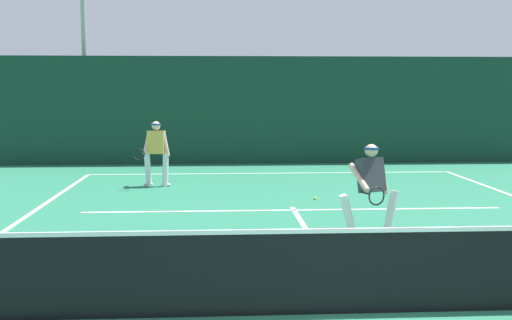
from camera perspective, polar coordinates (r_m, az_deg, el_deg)
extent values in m
plane|color=#267351|center=(7.41, 9.17, -13.35)|extent=(80.00, 80.00, 0.00)
cube|color=white|center=(18.83, 1.33, -1.18)|extent=(10.63, 0.10, 0.01)
cube|color=white|center=(13.20, 3.41, -4.48)|extent=(8.66, 0.10, 0.01)
cube|color=white|center=(10.43, 5.31, -7.44)|extent=(0.10, 6.40, 0.01)
cube|color=black|center=(7.27, 9.24, -9.94)|extent=(11.46, 0.02, 0.92)
cube|color=white|center=(7.15, 9.31, -6.22)|extent=(11.46, 0.03, 0.05)
cylinder|color=silver|center=(10.98, 11.91, -4.73)|extent=(0.32, 0.23, 0.81)
cylinder|color=silver|center=(10.54, 8.29, -5.12)|extent=(0.39, 0.26, 0.81)
ellipsoid|color=white|center=(11.05, 11.87, -6.53)|extent=(0.28, 0.19, 0.09)
ellipsoid|color=white|center=(10.61, 8.26, -7.00)|extent=(0.28, 0.19, 0.09)
cube|color=#2D3338|center=(10.64, 10.21, -1.33)|extent=(0.51, 0.47, 0.60)
cylinder|color=beige|center=(10.77, 11.23, -1.40)|extent=(0.25, 0.17, 0.62)
cylinder|color=beige|center=(10.52, 9.17, -1.54)|extent=(0.28, 0.55, 0.43)
sphere|color=beige|center=(10.59, 10.26, 0.83)|extent=(0.21, 0.21, 0.21)
cylinder|color=#19478C|center=(10.59, 10.26, 1.03)|extent=(0.30, 0.30, 0.04)
cylinder|color=black|center=(10.32, 9.66, -2.91)|extent=(0.12, 0.26, 0.03)
torus|color=black|center=(10.04, 10.71, -3.19)|extent=(0.28, 0.12, 0.29)
cylinder|color=silver|center=(16.43, -8.09, -0.90)|extent=(0.21, 0.18, 0.84)
cylinder|color=silver|center=(16.54, -9.61, -0.88)|extent=(0.22, 0.18, 0.84)
ellipsoid|color=white|center=(16.48, -8.07, -2.19)|extent=(0.27, 0.15, 0.09)
ellipsoid|color=white|center=(16.59, -9.59, -2.16)|extent=(0.27, 0.15, 0.09)
cube|color=#E5B24C|center=(16.41, -8.90, 1.57)|extent=(0.47, 0.32, 0.60)
cylinder|color=beige|center=(16.36, -8.08, 1.48)|extent=(0.23, 0.13, 0.65)
cylinder|color=beige|center=(16.47, -9.70, 1.48)|extent=(0.17, 0.51, 0.54)
sphere|color=beige|center=(16.38, -8.92, 3.04)|extent=(0.22, 0.22, 0.22)
cylinder|color=#19478C|center=(16.38, -8.92, 3.18)|extent=(0.28, 0.28, 0.04)
cylinder|color=black|center=(16.27, -10.08, 0.62)|extent=(0.07, 0.26, 0.03)
torus|color=black|center=(15.94, -10.40, 0.50)|extent=(0.29, 0.07, 0.29)
sphere|color=#D1E033|center=(14.45, 5.30, -3.42)|extent=(0.07, 0.07, 0.07)
sphere|color=#D1E033|center=(9.80, 21.35, -8.58)|extent=(0.07, 0.07, 0.07)
cube|color=#133728|center=(21.14, 0.78, 4.46)|extent=(19.61, 0.12, 3.54)
cylinder|color=#9EA39E|center=(22.46, -15.03, 8.20)|extent=(0.18, 0.18, 6.55)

